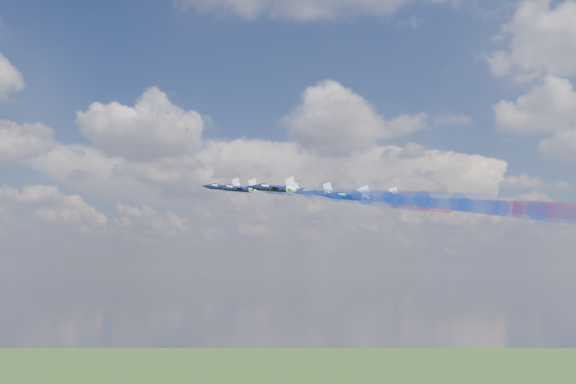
% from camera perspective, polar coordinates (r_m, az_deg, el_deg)
% --- Properties ---
extents(jet_lead, '(14.49, 12.41, 5.27)m').
position_cam_1_polar(jet_lead, '(160.31, -6.04, 0.42)').
color(jet_lead, black).
extents(trail_lead, '(39.85, 12.25, 9.26)m').
position_cam_1_polar(trail_lead, '(147.16, 2.01, -0.18)').
color(trail_lead, white).
extents(jet_inner_left, '(14.49, 12.41, 5.27)m').
position_cam_1_polar(jet_inner_left, '(145.64, -4.64, 0.29)').
color(jet_inner_left, black).
extents(trail_inner_left, '(39.85, 12.25, 9.26)m').
position_cam_1_polar(trail_inner_left, '(133.22, 4.41, -0.39)').
color(trail_inner_left, blue).
extents(jet_inner_right, '(14.49, 12.41, 5.27)m').
position_cam_1_polar(jet_inner_right, '(164.68, -0.64, -0.03)').
color(jet_inner_right, black).
extents(trail_inner_right, '(39.85, 12.25, 9.26)m').
position_cam_1_polar(trail_inner_right, '(153.67, 7.55, -0.64)').
color(trail_inner_right, red).
extents(jet_outer_left, '(14.49, 12.41, 5.27)m').
position_cam_1_polar(jet_outer_left, '(129.63, -1.42, 0.33)').
color(jet_outer_left, black).
extents(trail_outer_left, '(39.85, 12.25, 9.26)m').
position_cam_1_polar(trail_outer_left, '(118.74, 9.11, -0.42)').
color(trail_outer_left, blue).
extents(jet_center_third, '(14.49, 12.41, 5.27)m').
position_cam_1_polar(jet_center_third, '(147.26, 2.16, -0.04)').
color(jet_center_third, black).
extents(trail_center_third, '(39.85, 12.25, 9.26)m').
position_cam_1_polar(trail_center_third, '(137.61, 11.56, -0.72)').
color(trail_center_third, white).
extents(jet_outer_right, '(14.49, 12.41, 5.27)m').
position_cam_1_polar(jet_outer_right, '(170.10, 5.35, -0.42)').
color(jet_outer_right, black).
extents(trail_outer_right, '(39.85, 12.25, 9.26)m').
position_cam_1_polar(trail_outer_right, '(161.54, 13.56, -1.02)').
color(trail_outer_right, red).
extents(jet_rear_left, '(14.49, 12.41, 5.27)m').
position_cam_1_polar(jet_rear_left, '(134.17, 5.38, -0.43)').
color(jet_rear_left, black).
extents(trail_rear_left, '(39.85, 12.25, 9.26)m').
position_cam_1_polar(trail_rear_left, '(126.10, 15.93, -1.20)').
color(trail_rear_left, blue).
extents(jet_rear_right, '(14.49, 12.41, 5.27)m').
position_cam_1_polar(jet_rear_right, '(154.34, 8.14, -0.45)').
color(jet_rear_right, black).
extents(trail_rear_right, '(39.85, 12.25, 9.26)m').
position_cam_1_polar(trail_rear_right, '(147.16, 17.35, -1.11)').
color(trail_rear_right, red).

